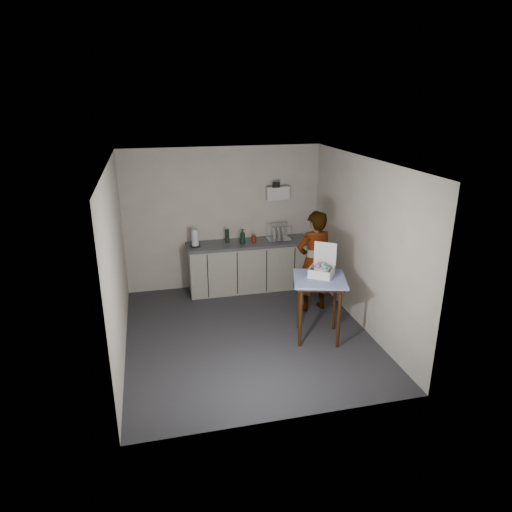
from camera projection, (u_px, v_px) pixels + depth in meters
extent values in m
plane|color=#292A2F|center=(248.00, 334.00, 6.96)|extent=(4.00, 4.00, 0.00)
cube|color=beige|center=(224.00, 219.00, 8.35)|extent=(3.60, 0.02, 2.60)
cube|color=beige|center=(362.00, 244.00, 6.92)|extent=(0.02, 4.00, 2.60)
cube|color=beige|center=(117.00, 264.00, 6.13)|extent=(0.02, 4.00, 2.60)
cube|color=silver|center=(246.00, 162.00, 6.09)|extent=(3.60, 4.00, 0.01)
cube|color=black|center=(249.00, 286.00, 8.59)|extent=(2.20, 0.52, 0.08)
cube|color=#AFA99B|center=(249.00, 267.00, 8.46)|extent=(2.20, 0.58, 0.86)
cube|color=#474A51|center=(248.00, 243.00, 8.31)|extent=(2.24, 0.62, 0.05)
cube|color=black|center=(208.00, 276.00, 8.02)|extent=(0.02, 0.01, 0.80)
cube|color=black|center=(237.00, 274.00, 8.14)|extent=(0.02, 0.01, 0.80)
cube|color=black|center=(267.00, 271.00, 8.26)|extent=(0.01, 0.01, 0.80)
cube|color=black|center=(294.00, 269.00, 8.37)|extent=(0.02, 0.01, 0.80)
cube|color=white|center=(277.00, 193.00, 8.35)|extent=(0.42, 0.16, 0.24)
cube|color=white|center=(277.00, 200.00, 8.45)|extent=(0.30, 0.06, 0.04)
cube|color=black|center=(276.00, 185.00, 8.21)|extent=(0.14, 0.02, 0.10)
cylinder|color=#3B200D|center=(300.00, 319.00, 6.48)|extent=(0.05, 0.05, 0.88)
cylinder|color=#3B200D|center=(339.00, 319.00, 6.46)|extent=(0.05, 0.05, 0.88)
cylinder|color=#3B200D|center=(299.00, 302.00, 6.99)|extent=(0.05, 0.05, 0.88)
cylinder|color=#3B200D|center=(334.00, 303.00, 6.97)|extent=(0.05, 0.05, 0.88)
cube|color=#3B200D|center=(320.00, 282.00, 6.57)|extent=(0.81, 0.81, 0.04)
cube|color=#1B3EA2|center=(320.00, 279.00, 6.56)|extent=(0.92, 0.92, 0.03)
imported|color=#B2A593|center=(314.00, 261.00, 7.50)|extent=(0.68, 0.50, 1.71)
imported|color=black|center=(243.00, 236.00, 8.18)|extent=(0.14, 0.14, 0.27)
cylinder|color=red|center=(254.00, 239.00, 8.28)|extent=(0.07, 0.07, 0.13)
cylinder|color=black|center=(227.00, 236.00, 8.23)|extent=(0.07, 0.07, 0.25)
cylinder|color=black|center=(195.00, 246.00, 8.07)|extent=(0.18, 0.18, 0.02)
cylinder|color=white|center=(195.00, 237.00, 8.02)|extent=(0.12, 0.12, 0.30)
cube|color=silver|center=(279.00, 239.00, 8.44)|extent=(0.43, 0.32, 0.02)
cylinder|color=silver|center=(271.00, 234.00, 8.22)|extent=(0.01, 0.01, 0.28)
cylinder|color=silver|center=(291.00, 233.00, 8.31)|extent=(0.01, 0.01, 0.28)
cylinder|color=silver|center=(267.00, 230.00, 8.48)|extent=(0.01, 0.01, 0.28)
cylinder|color=silver|center=(287.00, 229.00, 8.56)|extent=(0.01, 0.01, 0.28)
cylinder|color=white|center=(273.00, 233.00, 8.38)|extent=(0.05, 0.23, 0.23)
cylinder|color=white|center=(278.00, 232.00, 8.40)|extent=(0.05, 0.23, 0.23)
cylinder|color=white|center=(282.00, 232.00, 8.42)|extent=(0.05, 0.23, 0.23)
cube|color=white|center=(321.00, 276.00, 6.63)|extent=(0.46, 0.46, 0.01)
cube|color=white|center=(319.00, 275.00, 6.46)|extent=(0.28, 0.20, 0.12)
cube|color=white|center=(324.00, 268.00, 6.74)|extent=(0.28, 0.20, 0.12)
cube|color=white|center=(311.00, 270.00, 6.66)|extent=(0.20, 0.28, 0.12)
cube|color=white|center=(332.00, 273.00, 6.55)|extent=(0.20, 0.28, 0.12)
cube|color=white|center=(325.00, 253.00, 6.68)|extent=(0.28, 0.20, 0.33)
cylinder|color=white|center=(322.00, 271.00, 6.60)|extent=(0.22, 0.22, 0.12)
sphere|color=#D54E95|center=(317.00, 266.00, 6.56)|extent=(0.07, 0.07, 0.07)
sphere|color=#50A7DB|center=(325.00, 268.00, 6.52)|extent=(0.07, 0.07, 0.07)
sphere|color=#55CF78|center=(323.00, 265.00, 6.62)|extent=(0.07, 0.07, 0.07)
sphere|color=#D54E95|center=(319.00, 264.00, 6.64)|extent=(0.07, 0.07, 0.07)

